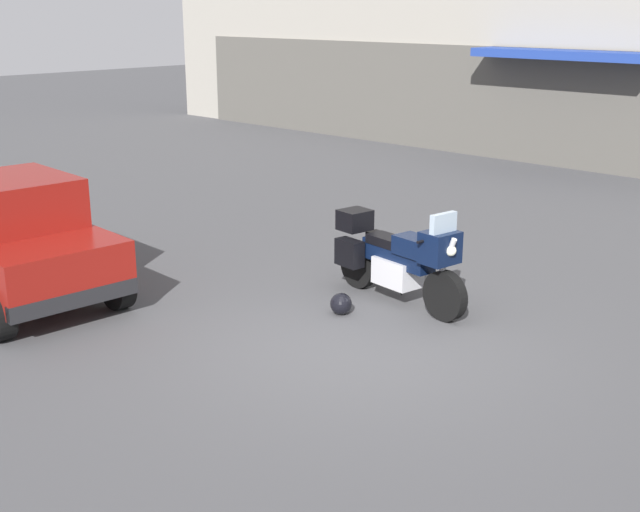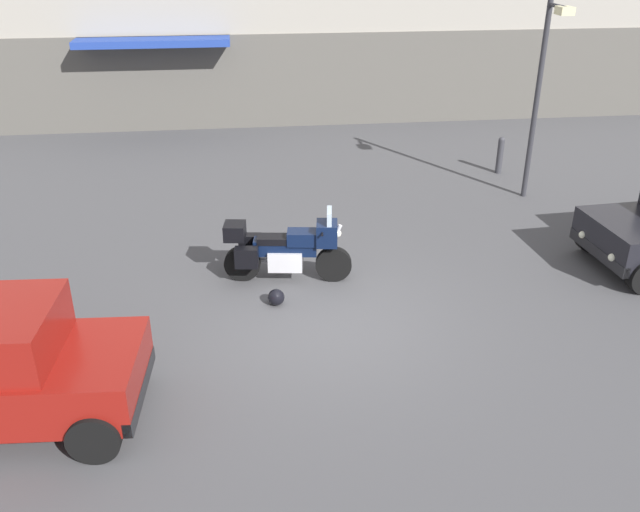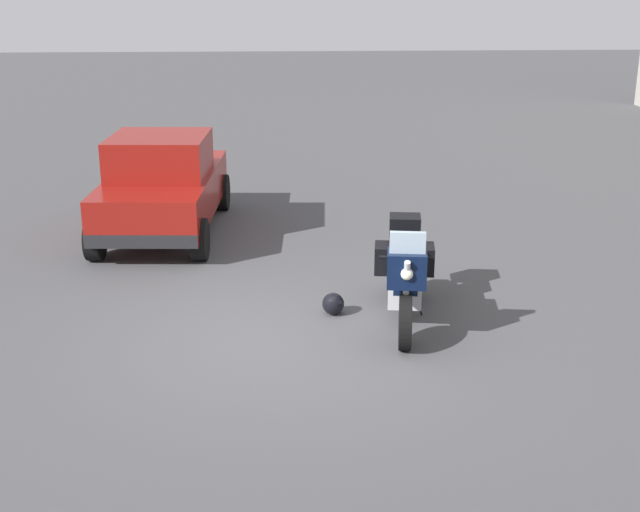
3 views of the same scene
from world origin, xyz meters
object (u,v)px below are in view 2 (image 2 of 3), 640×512
at_px(streetlamp_curbside, 542,82).
at_px(bollard_curbside, 500,154).
at_px(motorcycle, 285,249).
at_px(helmet, 276,297).

distance_m(streetlamp_curbside, bollard_curbside, 2.82).
distance_m(motorcycle, streetlamp_curbside, 7.06).
height_order(motorcycle, bollard_curbside, motorcycle).
bearing_deg(helmet, motorcycle, 75.57).
relative_size(helmet, streetlamp_curbside, 0.06).
bearing_deg(motorcycle, helmet, -96.65).
distance_m(helmet, streetlamp_curbside, 7.82).
height_order(streetlamp_curbside, bollard_curbside, streetlamp_curbside).
xyz_separation_m(motorcycle, streetlamp_curbside, (5.86, 3.35, 2.05)).
relative_size(streetlamp_curbside, bollard_curbside, 4.58).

